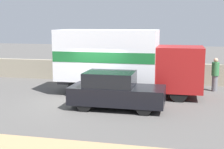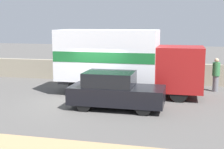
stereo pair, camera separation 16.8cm
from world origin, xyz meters
TOP-DOWN VIEW (x-y plane):
  - ground_plane at (0.00, 0.00)m, footprint 80.00×80.00m
  - stone_wall_backdrop at (0.00, 6.11)m, footprint 60.00×0.35m
  - box_truck at (1.00, 2.53)m, footprint 7.47×2.40m
  - car_hatchback at (1.20, -0.29)m, footprint 4.11×1.79m
  - pedestrian at (5.81, 4.41)m, footprint 0.40×0.40m

SIDE VIEW (x-z plane):
  - ground_plane at x=0.00m, z-range 0.00..0.00m
  - stone_wall_backdrop at x=0.00m, z-range 0.00..1.29m
  - car_hatchback at x=1.20m, z-range -0.01..1.62m
  - pedestrian at x=5.81m, z-range 0.04..1.89m
  - box_truck at x=1.00m, z-range 0.17..3.56m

